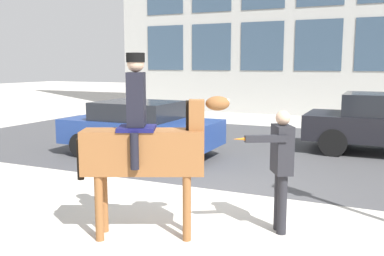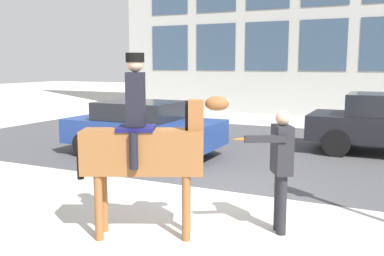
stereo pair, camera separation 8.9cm
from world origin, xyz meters
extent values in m
plane|color=beige|center=(0.00, 0.00, 0.00)|extent=(80.00, 80.00, 0.00)
cube|color=#444447|center=(0.00, 4.75, 0.00)|extent=(19.96, 8.50, 0.01)
cube|color=#33475B|center=(-7.53, 12.83, 3.14)|extent=(2.01, 0.02, 2.21)
cube|color=#33475B|center=(-5.02, 12.83, 3.14)|extent=(2.01, 0.02, 2.21)
cube|color=#33475B|center=(-2.51, 12.83, 3.14)|extent=(2.01, 0.02, 2.21)
cube|color=#33475B|center=(0.00, 12.83, 3.14)|extent=(2.01, 0.02, 2.21)
cube|color=brown|center=(-0.07, -1.90, 1.17)|extent=(1.64, 1.06, 0.58)
cylinder|color=brown|center=(0.39, -1.53, 0.44)|extent=(0.11, 0.11, 0.88)
cylinder|color=brown|center=(0.52, -1.81, 0.44)|extent=(0.11, 0.11, 0.88)
cylinder|color=brown|center=(-0.66, -2.00, 0.44)|extent=(0.11, 0.11, 0.88)
cylinder|color=brown|center=(-0.53, -2.28, 0.44)|extent=(0.11, 0.11, 0.88)
cube|color=brown|center=(0.57, -1.61, 1.55)|extent=(0.28, 0.30, 0.60)
cube|color=black|center=(0.46, -1.66, 1.57)|extent=(0.07, 0.09, 0.54)
ellipsoid|color=brown|center=(0.82, -1.50, 1.81)|extent=(0.37, 0.31, 0.19)
cube|color=silver|center=(0.91, -1.46, 1.83)|extent=(0.12, 0.09, 0.08)
cylinder|color=black|center=(-0.83, -2.25, 1.06)|extent=(0.09, 0.09, 0.55)
cube|color=#14144C|center=(-0.14, -1.94, 1.48)|extent=(0.63, 0.64, 0.05)
cube|color=black|center=(-0.14, -1.94, 1.86)|extent=(0.33, 0.38, 0.70)
sphere|color=#D1A889|center=(-0.14, -1.94, 2.32)|extent=(0.22, 0.22, 0.22)
cylinder|color=black|center=(-0.14, -1.94, 2.40)|extent=(0.24, 0.24, 0.12)
cylinder|color=black|center=(-0.25, -1.69, 1.23)|extent=(0.11, 0.11, 0.46)
cylinder|color=black|center=(-0.03, -2.18, 1.23)|extent=(0.11, 0.11, 0.46)
cylinder|color=#232328|center=(1.61, -1.07, 0.42)|extent=(0.13, 0.13, 0.84)
cylinder|color=#232328|center=(1.53, -0.93, 0.42)|extent=(0.13, 0.13, 0.84)
cube|color=#232328|center=(1.57, -1.00, 1.17)|extent=(0.39, 0.46, 0.66)
sphere|color=#D1A889|center=(1.57, -1.00, 1.60)|extent=(0.20, 0.20, 0.20)
cube|color=#232328|center=(1.42, -1.29, 1.35)|extent=(0.52, 0.35, 0.09)
cone|color=orange|center=(1.11, -1.46, 1.35)|extent=(0.18, 0.13, 0.04)
cube|color=navy|center=(-2.82, 2.58, 0.62)|extent=(3.95, 1.81, 0.62)
cube|color=black|center=(-2.92, 2.58, 1.15)|extent=(1.97, 1.59, 0.45)
cylinder|color=black|center=(-1.59, 1.74, 0.31)|extent=(0.62, 0.22, 0.62)
cylinder|color=black|center=(-1.59, 3.41, 0.31)|extent=(0.62, 0.22, 0.62)
cylinder|color=black|center=(-4.04, 1.74, 0.31)|extent=(0.62, 0.22, 0.62)
cylinder|color=black|center=(-4.04, 3.41, 0.31)|extent=(0.62, 0.22, 0.62)
cylinder|color=black|center=(1.67, 4.49, 0.35)|extent=(0.70, 0.23, 0.70)
cylinder|color=black|center=(1.67, 6.29, 0.35)|extent=(0.70, 0.23, 0.70)
camera|label=1|loc=(2.80, -6.68, 2.31)|focal=40.00mm
camera|label=2|loc=(2.88, -6.64, 2.31)|focal=40.00mm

